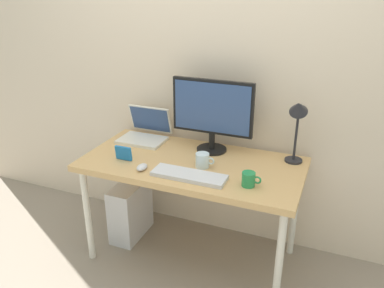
{
  "coord_description": "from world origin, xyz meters",
  "views": [
    {
      "loc": [
        0.83,
        -2.06,
        1.79
      ],
      "look_at": [
        0.0,
        0.0,
        0.84
      ],
      "focal_mm": 36.55,
      "sensor_mm": 36.0,
      "label": 1
    }
  ],
  "objects_px": {
    "mouse": "(142,167)",
    "photo_frame": "(124,153)",
    "computer_tower": "(131,210)",
    "glass_cup": "(203,160)",
    "keyboard": "(189,175)",
    "laptop": "(146,131)",
    "coffee_mug": "(249,179)",
    "desk_lamp": "(298,117)",
    "monitor": "(212,111)",
    "desk": "(192,171)"
  },
  "relations": [
    {
      "from": "computer_tower",
      "to": "desk",
      "type": "bearing_deg",
      "value": -5.96
    },
    {
      "from": "keyboard",
      "to": "mouse",
      "type": "bearing_deg",
      "value": -176.94
    },
    {
      "from": "keyboard",
      "to": "coffee_mug",
      "type": "relative_size",
      "value": 4.01
    },
    {
      "from": "desk_lamp",
      "to": "laptop",
      "type": "bearing_deg",
      "value": 178.93
    },
    {
      "from": "desk_lamp",
      "to": "monitor",
      "type": "bearing_deg",
      "value": -179.94
    },
    {
      "from": "laptop",
      "to": "desk_lamp",
      "type": "distance_m",
      "value": 1.07
    },
    {
      "from": "laptop",
      "to": "coffee_mug",
      "type": "relative_size",
      "value": 2.92
    },
    {
      "from": "coffee_mug",
      "to": "desk_lamp",
      "type": "bearing_deg",
      "value": 64.56
    },
    {
      "from": "desk",
      "to": "glass_cup",
      "type": "relative_size",
      "value": 11.63
    },
    {
      "from": "laptop",
      "to": "desk_lamp",
      "type": "height_order",
      "value": "desk_lamp"
    },
    {
      "from": "monitor",
      "to": "computer_tower",
      "type": "distance_m",
      "value": 0.98
    },
    {
      "from": "laptop",
      "to": "coffee_mug",
      "type": "distance_m",
      "value": 0.95
    },
    {
      "from": "photo_frame",
      "to": "keyboard",
      "type": "bearing_deg",
      "value": -7.45
    },
    {
      "from": "coffee_mug",
      "to": "photo_frame",
      "type": "bearing_deg",
      "value": 177.77
    },
    {
      "from": "keyboard",
      "to": "photo_frame",
      "type": "height_order",
      "value": "photo_frame"
    },
    {
      "from": "mouse",
      "to": "keyboard",
      "type": "bearing_deg",
      "value": 3.06
    },
    {
      "from": "photo_frame",
      "to": "computer_tower",
      "type": "distance_m",
      "value": 0.6
    },
    {
      "from": "monitor",
      "to": "computer_tower",
      "type": "bearing_deg",
      "value": -164.52
    },
    {
      "from": "desk",
      "to": "photo_frame",
      "type": "xyz_separation_m",
      "value": [
        -0.41,
        -0.14,
        0.11
      ]
    },
    {
      "from": "laptop",
      "to": "desk_lamp",
      "type": "bearing_deg",
      "value": -1.07
    },
    {
      "from": "monitor",
      "to": "mouse",
      "type": "distance_m",
      "value": 0.58
    },
    {
      "from": "laptop",
      "to": "glass_cup",
      "type": "height_order",
      "value": "laptop"
    },
    {
      "from": "monitor",
      "to": "photo_frame",
      "type": "height_order",
      "value": "monitor"
    },
    {
      "from": "keyboard",
      "to": "computer_tower",
      "type": "relative_size",
      "value": 1.05
    },
    {
      "from": "keyboard",
      "to": "computer_tower",
      "type": "distance_m",
      "value": 0.82
    },
    {
      "from": "desk",
      "to": "desk_lamp",
      "type": "height_order",
      "value": "desk_lamp"
    },
    {
      "from": "desk",
      "to": "computer_tower",
      "type": "bearing_deg",
      "value": 174.04
    },
    {
      "from": "desk",
      "to": "mouse",
      "type": "bearing_deg",
      "value": -137.23
    },
    {
      "from": "monitor",
      "to": "laptop",
      "type": "distance_m",
      "value": 0.55
    },
    {
      "from": "glass_cup",
      "to": "coffee_mug",
      "type": "bearing_deg",
      "value": -21.47
    },
    {
      "from": "photo_frame",
      "to": "desk_lamp",
      "type": "bearing_deg",
      "value": 19.4
    },
    {
      "from": "mouse",
      "to": "computer_tower",
      "type": "xyz_separation_m",
      "value": [
        -0.27,
        0.27,
        -0.53
      ]
    },
    {
      "from": "monitor",
      "to": "photo_frame",
      "type": "relative_size",
      "value": 4.92
    },
    {
      "from": "mouse",
      "to": "glass_cup",
      "type": "distance_m",
      "value": 0.37
    },
    {
      "from": "glass_cup",
      "to": "desk",
      "type": "bearing_deg",
      "value": 151.94
    },
    {
      "from": "laptop",
      "to": "coffee_mug",
      "type": "height_order",
      "value": "laptop"
    },
    {
      "from": "desk_lamp",
      "to": "keyboard",
      "type": "relative_size",
      "value": 0.98
    },
    {
      "from": "monitor",
      "to": "glass_cup",
      "type": "height_order",
      "value": "monitor"
    },
    {
      "from": "desk_lamp",
      "to": "photo_frame",
      "type": "bearing_deg",
      "value": -160.6
    },
    {
      "from": "desk_lamp",
      "to": "photo_frame",
      "type": "relative_size",
      "value": 3.93
    },
    {
      "from": "mouse",
      "to": "photo_frame",
      "type": "xyz_separation_m",
      "value": [
        -0.17,
        0.08,
        0.03
      ]
    },
    {
      "from": "desk_lamp",
      "to": "coffee_mug",
      "type": "bearing_deg",
      "value": -115.44
    },
    {
      "from": "photo_frame",
      "to": "desk",
      "type": "bearing_deg",
      "value": 19.04
    },
    {
      "from": "glass_cup",
      "to": "photo_frame",
      "type": "height_order",
      "value": "photo_frame"
    },
    {
      "from": "photo_frame",
      "to": "computer_tower",
      "type": "relative_size",
      "value": 0.26
    },
    {
      "from": "monitor",
      "to": "computer_tower",
      "type": "xyz_separation_m",
      "value": [
        -0.57,
        -0.16,
        -0.79
      ]
    },
    {
      "from": "laptop",
      "to": "keyboard",
      "type": "distance_m",
      "value": 0.67
    },
    {
      "from": "glass_cup",
      "to": "keyboard",
      "type": "bearing_deg",
      "value": -99.45
    },
    {
      "from": "monitor",
      "to": "laptop",
      "type": "relative_size",
      "value": 1.69
    },
    {
      "from": "desk",
      "to": "mouse",
      "type": "xyz_separation_m",
      "value": [
        -0.24,
        -0.22,
        0.08
      ]
    }
  ]
}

